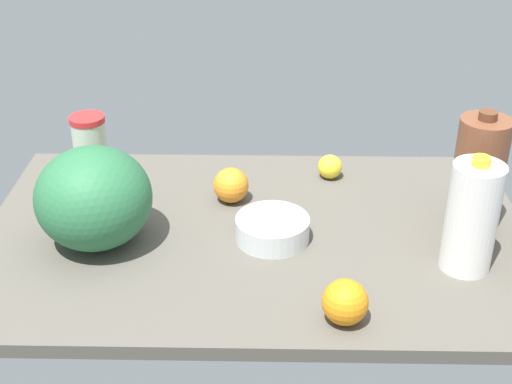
% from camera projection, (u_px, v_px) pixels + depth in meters
% --- Properties ---
extents(countertop, '(1.20, 0.76, 0.03)m').
position_uv_depth(countertop, '(256.00, 237.00, 1.58)').
color(countertop, '#545047').
rests_on(countertop, ground).
extents(watermelon, '(0.24, 0.24, 0.22)m').
position_uv_depth(watermelon, '(94.00, 198.00, 1.48)').
color(watermelon, '#29693F').
rests_on(watermelon, countertop).
extents(milk_jug, '(0.10, 0.10, 0.25)m').
position_uv_depth(milk_jug, '(472.00, 217.00, 1.40)').
color(milk_jug, white).
rests_on(milk_jug, countertop).
extents(mixing_bowl, '(0.16, 0.16, 0.05)m').
position_uv_depth(mixing_bowl, '(272.00, 229.00, 1.53)').
color(mixing_bowl, silver).
rests_on(mixing_bowl, countertop).
extents(tumbler_cup, '(0.08, 0.08, 0.19)m').
position_uv_depth(tumbler_cup, '(91.00, 154.00, 1.69)').
color(tumbler_cup, beige).
rests_on(tumbler_cup, countertop).
extents(chocolate_milk_jug, '(0.11, 0.11, 0.28)m').
position_uv_depth(chocolate_milk_jug, '(478.00, 176.00, 1.52)').
color(chocolate_milk_jug, brown).
rests_on(chocolate_milk_jug, countertop).
extents(lemon_far_back, '(0.06, 0.06, 0.06)m').
position_uv_depth(lemon_far_back, '(330.00, 167.00, 1.78)').
color(lemon_far_back, yellow).
rests_on(lemon_far_back, countertop).
extents(orange_beside_bowl, '(0.09, 0.09, 0.09)m').
position_uv_depth(orange_beside_bowl, '(345.00, 302.00, 1.28)').
color(orange_beside_bowl, orange).
rests_on(orange_beside_bowl, countertop).
extents(orange_by_jug, '(0.08, 0.08, 0.08)m').
position_uv_depth(orange_by_jug, '(231.00, 185.00, 1.67)').
color(orange_by_jug, orange).
rests_on(orange_by_jug, countertop).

